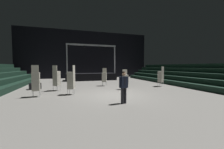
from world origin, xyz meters
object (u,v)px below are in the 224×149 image
at_px(chair_stack_front_right, 71,80).
at_px(chair_stack_rear_left, 36,81).
at_px(chair_stack_mid_left, 161,76).
at_px(chair_stack_mid_centre, 125,79).
at_px(stage_riser, 91,76).
at_px(equipment_road_case, 35,86).
at_px(chair_stack_mid_right, 57,78).
at_px(chair_stack_front_left, 104,77).
at_px(man_with_tie, 124,85).

bearing_deg(chair_stack_front_right, chair_stack_rear_left, 111.44).
distance_m(chair_stack_mid_left, chair_stack_mid_centre, 4.05).
relative_size(chair_stack_front_right, chair_stack_rear_left, 1.00).
distance_m(stage_riser, equipment_road_case, 8.68).
bearing_deg(chair_stack_rear_left, equipment_road_case, 100.08).
bearing_deg(chair_stack_front_right, chair_stack_mid_right, 49.08).
height_order(chair_stack_front_left, chair_stack_rear_left, chair_stack_rear_left).
bearing_deg(chair_stack_front_left, stage_riser, -65.53).
height_order(stage_riser, chair_stack_front_right, stage_riser).
height_order(chair_stack_front_left, chair_stack_front_right, chair_stack_front_right).
bearing_deg(chair_stack_front_left, man_with_tie, 105.40).
xyz_separation_m(man_with_tie, chair_stack_front_right, (-2.62, 3.24, 0.06)).
bearing_deg(equipment_road_case, chair_stack_rear_left, -76.54).
relative_size(chair_stack_front_left, chair_stack_mid_left, 0.91).
relative_size(man_with_tie, chair_stack_mid_right, 0.84).
height_order(chair_stack_mid_left, chair_stack_rear_left, chair_stack_rear_left).
distance_m(chair_stack_front_right, equipment_road_case, 4.53).
bearing_deg(chair_stack_mid_right, chair_stack_front_right, -27.76).
xyz_separation_m(chair_stack_front_right, chair_stack_mid_centre, (4.45, 0.91, -0.17)).
bearing_deg(chair_stack_front_right, equipment_road_case, 61.44).
height_order(chair_stack_mid_right, equipment_road_case, chair_stack_mid_right).
bearing_deg(chair_stack_front_left, equipment_road_case, 22.48).
relative_size(chair_stack_front_left, chair_stack_rear_left, 0.88).
bearing_deg(chair_stack_mid_centre, man_with_tie, 73.57).
height_order(chair_stack_front_right, chair_stack_mid_centre, chair_stack_front_right).
xyz_separation_m(chair_stack_rear_left, equipment_road_case, (-0.81, 3.40, -0.77)).
bearing_deg(chair_stack_mid_left, chair_stack_front_right, 165.22).
distance_m(stage_riser, chair_stack_mid_right, 8.73).
bearing_deg(man_with_tie, chair_stack_front_left, -108.71).
xyz_separation_m(stage_riser, chair_stack_front_right, (-2.83, -9.74, 0.44)).
height_order(chair_stack_front_right, chair_stack_mid_right, same).
distance_m(stage_riser, chair_stack_front_left, 6.25).
bearing_deg(chair_stack_front_left, chair_stack_mid_right, 40.14).
distance_m(man_with_tie, chair_stack_front_left, 6.78).
bearing_deg(equipment_road_case, stage_riser, 47.81).
distance_m(man_with_tie, chair_stack_front_right, 4.17).
xyz_separation_m(stage_riser, equipment_road_case, (-5.82, -6.43, -0.33)).
distance_m(chair_stack_front_left, equipment_road_case, 6.27).
bearing_deg(chair_stack_mid_centre, chair_stack_front_left, -57.71).
distance_m(chair_stack_mid_centre, equipment_road_case, 7.85).
xyz_separation_m(chair_stack_mid_left, equipment_road_case, (-11.45, 1.83, -0.73)).
relative_size(chair_stack_front_left, equipment_road_case, 1.99).
bearing_deg(chair_stack_front_right, man_with_tie, -121.70).
bearing_deg(chair_stack_mid_right, equipment_road_case, 176.78).
bearing_deg(chair_stack_mid_left, man_with_tie, -165.74).
height_order(chair_stack_front_left, chair_stack_mid_left, chair_stack_mid_left).
xyz_separation_m(chair_stack_mid_left, chair_stack_mid_right, (-9.58, 0.49, 0.04)).
bearing_deg(chair_stack_front_right, stage_riser, 3.18).
height_order(chair_stack_mid_left, equipment_road_case, chair_stack_mid_left).
xyz_separation_m(stage_riser, chair_stack_mid_left, (5.63, -8.26, 0.40)).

